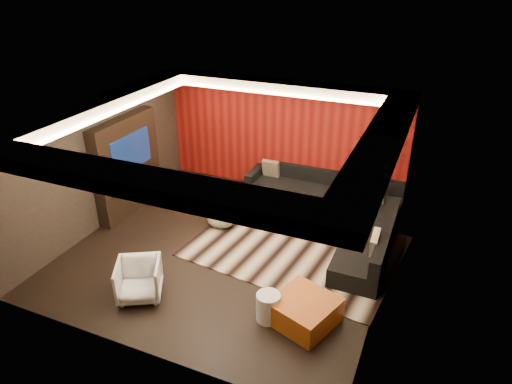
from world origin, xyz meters
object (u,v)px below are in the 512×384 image
at_px(drum_stool, 262,203).
at_px(sectional_sofa, 338,211).
at_px(orange_ottoman, 304,310).
at_px(coffee_table, 252,201).
at_px(armchair, 139,280).
at_px(white_side_table, 268,307).

xyz_separation_m(drum_stool, sectional_sofa, (1.71, 0.24, 0.04)).
bearing_deg(drum_stool, orange_ottoman, -57.19).
relative_size(coffee_table, armchair, 1.61).
bearing_deg(coffee_table, armchair, -97.36).
relative_size(coffee_table, white_side_table, 2.46).
distance_m(armchair, sectional_sofa, 4.57).
distance_m(white_side_table, sectional_sofa, 3.49).
bearing_deg(drum_stool, coffee_table, 150.31).
distance_m(white_side_table, armchair, 2.28).
bearing_deg(armchair, orange_ottoman, -18.09).
bearing_deg(orange_ottoman, drum_stool, 122.81).
relative_size(drum_stool, sectional_sofa, 0.11).
relative_size(drum_stool, armchair, 0.53).
relative_size(drum_stool, orange_ottoman, 0.42).
xyz_separation_m(orange_ottoman, armchair, (-2.79, -0.51, 0.13)).
relative_size(orange_ottoman, sectional_sofa, 0.26).
height_order(white_side_table, armchair, armchair).
height_order(coffee_table, sectional_sofa, sectional_sofa).
relative_size(drum_stool, white_side_table, 0.81).
xyz_separation_m(coffee_table, sectional_sofa, (2.04, 0.05, 0.14)).
bearing_deg(sectional_sofa, armchair, -123.56).
bearing_deg(armchair, coffee_table, 54.15).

